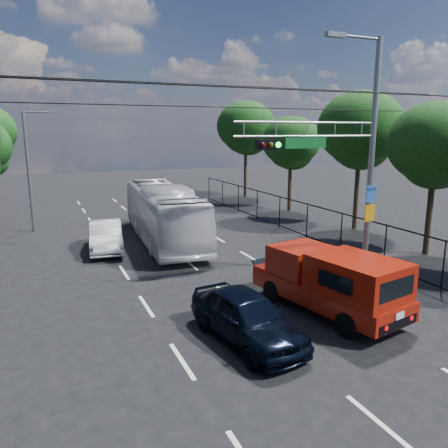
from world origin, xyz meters
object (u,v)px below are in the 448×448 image
signal_mast (348,149)px  white_van (106,236)px  red_pickup (330,280)px  navy_hatchback (247,317)px  white_bus (163,213)px

signal_mast → white_van: (-8.42, 7.96, -4.51)m
red_pickup → navy_hatchback: 3.55m
red_pickup → white_van: size_ratio=1.34×
red_pickup → white_van: bearing=117.6°
navy_hatchback → white_bus: white_bus is taller
white_van → signal_mast: bearing=-36.0°
navy_hatchback → white_van: 11.79m
signal_mast → navy_hatchback: (-6.21, -3.63, -4.50)m
white_bus → navy_hatchback: bearing=-90.4°
white_bus → white_van: white_bus is taller
navy_hatchback → white_bus: size_ratio=0.40×
red_pickup → navy_hatchback: red_pickup is taller
signal_mast → red_pickup: signal_mast is taller
red_pickup → signal_mast: bearing=46.0°
signal_mast → white_van: size_ratio=2.15×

